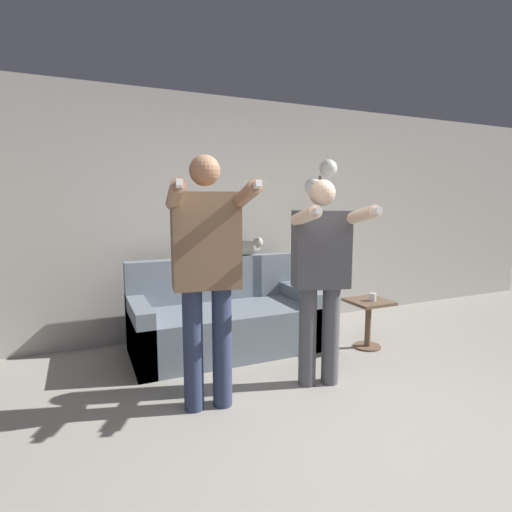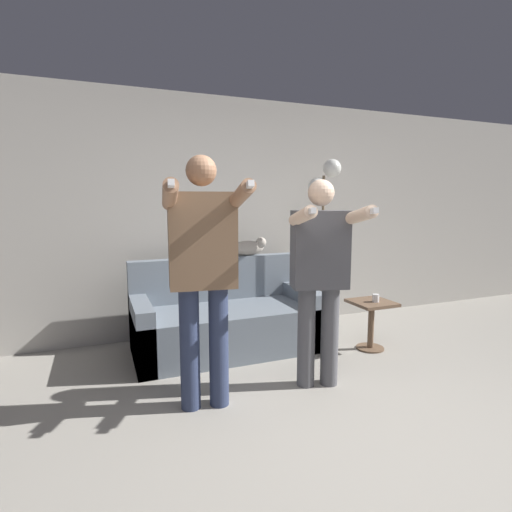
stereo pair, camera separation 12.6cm
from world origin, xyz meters
name	(u,v)px [view 2 (the right image)]	position (x,y,z in m)	size (l,w,h in m)	color
ground_plane	(367,458)	(0.00, 0.00, 0.00)	(16.00, 16.00, 0.00)	gray
wall_back	(229,217)	(0.00, 2.57, 1.30)	(10.00, 0.05, 2.60)	#B7B2A8
couch	(226,321)	(-0.23, 1.96, 0.28)	(1.81, 0.86, 0.89)	slate
person_left	(203,265)	(-0.72, 0.91, 1.04)	(0.59, 0.72, 1.78)	#2D3856
person_right	(320,270)	(0.21, 0.91, 0.95)	(0.61, 0.76, 1.64)	#56565B
cat	(249,247)	(0.13, 2.27, 0.98)	(0.53, 0.11, 0.19)	#B7AD9E
floor_lamp	(324,196)	(0.90, 2.01, 1.53)	(0.37, 0.24, 1.92)	#756047
side_table	(371,315)	(1.11, 1.42, 0.35)	(0.39, 0.39, 0.49)	brown
cup	(376,298)	(1.13, 1.38, 0.53)	(0.07, 0.07, 0.08)	white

